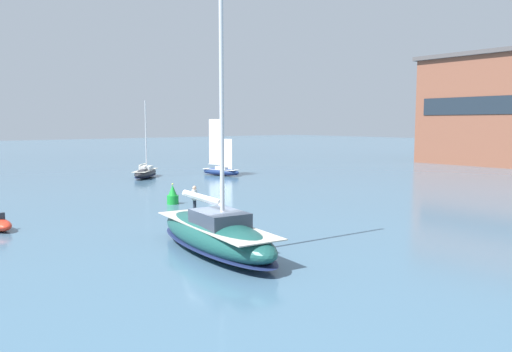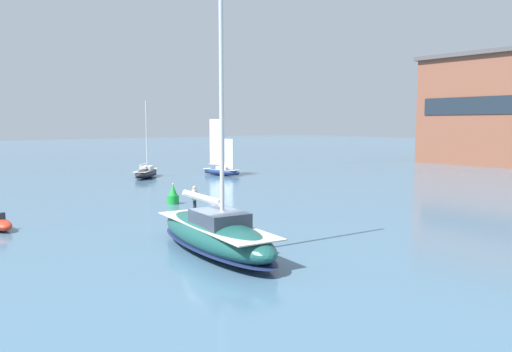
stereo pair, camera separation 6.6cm
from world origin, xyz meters
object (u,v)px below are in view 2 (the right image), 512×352
at_px(sailboat_moored_near_marina, 146,172).
at_px(sailboat_moored_mid_channel, 222,170).
at_px(sailboat_main, 215,233).
at_px(channel_buoy, 173,196).

distance_m(sailboat_moored_near_marina, sailboat_moored_mid_channel, 10.18).
bearing_deg(sailboat_moored_mid_channel, sailboat_moored_near_marina, -113.46).
distance_m(sailboat_main, sailboat_moored_near_marina, 40.13).
height_order(sailboat_main, channel_buoy, sailboat_main).
height_order(sailboat_moored_mid_channel, channel_buoy, sailboat_moored_mid_channel).
relative_size(sailboat_main, channel_buoy, 8.63).
height_order(sailboat_moored_near_marina, channel_buoy, sailboat_moored_near_marina).
bearing_deg(sailboat_moored_mid_channel, sailboat_main, -36.47).
bearing_deg(sailboat_main, channel_buoy, 157.09).
relative_size(sailboat_moored_mid_channel, channel_buoy, 4.53).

